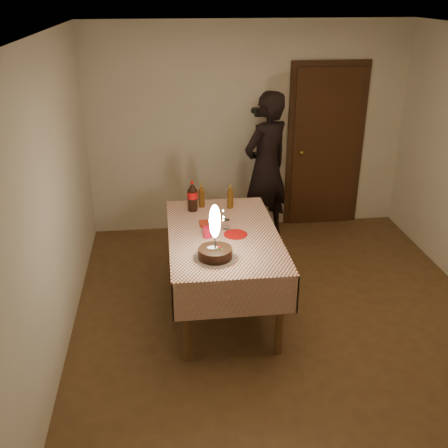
# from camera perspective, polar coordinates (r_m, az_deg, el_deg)

# --- Properties ---
(ground) EXTENTS (4.00, 4.50, 0.01)m
(ground) POSITION_cam_1_polar(r_m,az_deg,el_deg) (5.16, 6.50, -10.29)
(ground) COLOR brown
(ground) RESTS_ON ground
(room_shell) EXTENTS (4.04, 4.54, 2.62)m
(room_shell) POSITION_cam_1_polar(r_m,az_deg,el_deg) (4.52, 7.69, 7.85)
(room_shell) COLOR beige
(room_shell) RESTS_ON ground
(dining_table) EXTENTS (1.02, 1.72, 0.83)m
(dining_table) POSITION_cam_1_polar(r_m,az_deg,el_deg) (4.92, -0.07, -2.16)
(dining_table) COLOR brown
(dining_table) RESTS_ON ground
(birthday_cake) EXTENTS (0.36, 0.36, 0.49)m
(birthday_cake) POSITION_cam_1_polar(r_m,az_deg,el_deg) (4.38, -0.98, -2.42)
(birthday_cake) COLOR white
(birthday_cake) RESTS_ON dining_table
(red_plate) EXTENTS (0.22, 0.22, 0.01)m
(red_plate) POSITION_cam_1_polar(r_m,az_deg,el_deg) (4.84, 1.27, -1.13)
(red_plate) COLOR red
(red_plate) RESTS_ON dining_table
(red_cup) EXTENTS (0.08, 0.08, 0.10)m
(red_cup) POSITION_cam_1_polar(r_m,az_deg,el_deg) (4.78, -1.82, -0.88)
(red_cup) COLOR #B50C24
(red_cup) RESTS_ON dining_table
(clear_cup) EXTENTS (0.07, 0.07, 0.09)m
(clear_cup) POSITION_cam_1_polar(r_m,az_deg,el_deg) (4.95, 0.24, -0.01)
(clear_cup) COLOR white
(clear_cup) RESTS_ON dining_table
(napkin_stack) EXTENTS (0.15, 0.15, 0.02)m
(napkin_stack) POSITION_cam_1_polar(r_m,az_deg,el_deg) (5.05, -1.83, 0.05)
(napkin_stack) COLOR #A12B12
(napkin_stack) RESTS_ON dining_table
(cola_bottle) EXTENTS (0.10, 0.10, 0.32)m
(cola_bottle) POSITION_cam_1_polar(r_m,az_deg,el_deg) (5.32, -3.45, 3.01)
(cola_bottle) COLOR black
(cola_bottle) RESTS_ON dining_table
(amber_bottle_left) EXTENTS (0.06, 0.06, 0.25)m
(amber_bottle_left) POSITION_cam_1_polar(r_m,az_deg,el_deg) (5.43, -2.46, 3.07)
(amber_bottle_left) COLOR #55310E
(amber_bottle_left) RESTS_ON dining_table
(amber_bottle_right) EXTENTS (0.06, 0.06, 0.25)m
(amber_bottle_right) POSITION_cam_1_polar(r_m,az_deg,el_deg) (5.39, 0.68, 2.93)
(amber_bottle_right) COLOR #55310E
(amber_bottle_right) RESTS_ON dining_table
(photographer) EXTENTS (0.81, 0.74, 1.85)m
(photographer) POSITION_cam_1_polar(r_m,az_deg,el_deg) (6.41, 4.60, 6.15)
(photographer) COLOR black
(photographer) RESTS_ON ground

